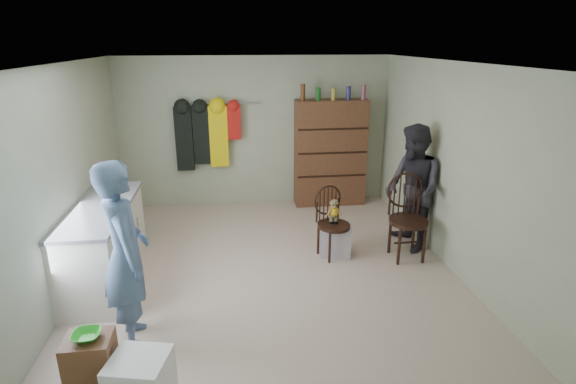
{
  "coord_description": "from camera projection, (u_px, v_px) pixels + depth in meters",
  "views": [
    {
      "loc": [
        -0.43,
        -5.01,
        2.74
      ],
      "look_at": [
        0.25,
        0.2,
        0.95
      ],
      "focal_mm": 28.0,
      "sensor_mm": 36.0,
      "label": 1
    }
  ],
  "objects": [
    {
      "name": "ground_plane",
      "position": [
        270.0,
        269.0,
        5.63
      ],
      "size": [
        5.0,
        5.0,
        0.0
      ],
      "primitive_type": "plane",
      "color": "beige",
      "rests_on": "ground"
    },
    {
      "name": "dresser",
      "position": [
        330.0,
        153.0,
        7.65
      ],
      "size": [
        1.2,
        0.39,
        2.07
      ],
      "color": "brown",
      "rests_on": "ground"
    },
    {
      "name": "coat_rack",
      "position": [
        206.0,
        135.0,
        7.36
      ],
      "size": [
        1.42,
        0.12,
        1.09
      ],
      "color": "#99999E",
      "rests_on": "ground"
    },
    {
      "name": "counter",
      "position": [
        104.0,
        244.0,
        5.24
      ],
      "size": [
        0.64,
        1.86,
        0.94
      ],
      "color": "silver",
      "rests_on": "ground"
    },
    {
      "name": "stool",
      "position": [
        92.0,
        366.0,
        3.59
      ],
      "size": [
        0.36,
        0.31,
        0.52
      ],
      "primitive_type": "cube",
      "color": "brown",
      "rests_on": "ground"
    },
    {
      "name": "chair_far",
      "position": [
        407.0,
        214.0,
        5.81
      ],
      "size": [
        0.5,
        0.5,
        1.12
      ],
      "rotation": [
        0.0,
        0.0,
        0.01
      ],
      "color": "black",
      "rests_on": "ground"
    },
    {
      "name": "striped_bag",
      "position": [
        336.0,
        240.0,
        5.96
      ],
      "size": [
        0.47,
        0.4,
        0.42
      ],
      "primitive_type": "cube",
      "rotation": [
        0.0,
        0.0,
        -0.26
      ],
      "color": "#E57273",
      "rests_on": "ground"
    },
    {
      "name": "chair_front",
      "position": [
        332.0,
        218.0,
        5.86
      ],
      "size": [
        0.53,
        0.53,
        0.94
      ],
      "rotation": [
        0.0,
        0.0,
        0.33
      ],
      "color": "black",
      "rests_on": "ground"
    },
    {
      "name": "room_walls",
      "position": [
        265.0,
        137.0,
        5.62
      ],
      "size": [
        5.0,
        5.0,
        5.0
      ],
      "color": "#B2B89A",
      "rests_on": "ground"
    },
    {
      "name": "plastic_tub",
      "position": [
        141.0,
        381.0,
        3.51
      ],
      "size": [
        0.52,
        0.5,
        0.42
      ],
      "primitive_type": "cube",
      "rotation": [
        0.0,
        0.0,
        -0.23
      ],
      "color": "white",
      "rests_on": "ground"
    },
    {
      "name": "bowl",
      "position": [
        86.0,
        336.0,
        3.5
      ],
      "size": [
        0.22,
        0.22,
        0.05
      ],
      "primitive_type": "imported",
      "color": "green",
      "rests_on": "stool"
    },
    {
      "name": "person_left",
      "position": [
        126.0,
        255.0,
        4.05
      ],
      "size": [
        0.63,
        0.76,
        1.78
      ],
      "primitive_type": "imported",
      "rotation": [
        0.0,
        0.0,
        1.93
      ],
      "color": "slate",
      "rests_on": "ground"
    },
    {
      "name": "person_right",
      "position": [
        412.0,
        189.0,
        5.98
      ],
      "size": [
        0.73,
        0.89,
        1.71
      ],
      "primitive_type": "imported",
      "rotation": [
        0.0,
        0.0,
        -1.47
      ],
      "color": "#2D2B33",
      "rests_on": "ground"
    }
  ]
}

